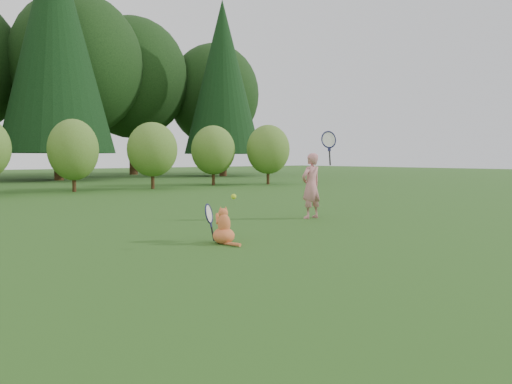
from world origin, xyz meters
TOP-DOWN VIEW (x-y plane):
  - ground at (0.00, 0.00)m, footprint 100.00×100.00m
  - shrub_row at (0.00, 13.00)m, footprint 28.00×3.00m
  - child at (2.46, 1.72)m, footprint 0.78×0.52m
  - cat at (-0.74, 0.43)m, footprint 0.52×0.79m
  - tennis_ball at (-0.82, 0.05)m, footprint 0.08×0.08m

SIDE VIEW (x-z plane):
  - ground at x=0.00m, z-range 0.00..0.00m
  - cat at x=-0.74m, z-range -0.09..0.65m
  - child at x=2.46m, z-range -0.30..1.73m
  - tennis_ball at x=-0.82m, z-range 0.68..0.76m
  - shrub_row at x=0.00m, z-range 0.00..2.80m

